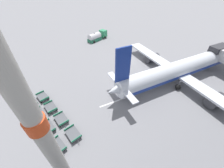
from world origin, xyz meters
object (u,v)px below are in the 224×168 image
baggage_dolly_row_near_col_b (38,114)px  baggage_dolly_row_near_col_c (48,127)px  baggage_dolly_row_near_col_d (57,146)px  baggage_dolly_row_mid_a_col_b (51,107)px  airplane (180,69)px  baggage_dolly_row_mid_a_col_a (43,97)px  baggage_dolly_row_mid_a_col_d (73,134)px  fuel_tanker_primary (97,37)px  baggage_dolly_row_near_col_a (31,103)px  baggage_dolly_row_mid_a_col_c (61,119)px

baggage_dolly_row_near_col_b → baggage_dolly_row_near_col_c: same height
baggage_dolly_row_near_col_d → baggage_dolly_row_mid_a_col_b: size_ratio=1.01×
airplane → baggage_dolly_row_mid_a_col_a: bearing=-108.5°
baggage_dolly_row_near_col_c → baggage_dolly_row_mid_a_col_d: 4.54m
airplane → baggage_dolly_row_near_col_d: size_ratio=11.06×
baggage_dolly_row_near_col_c → baggage_dolly_row_near_col_d: 3.98m
baggage_dolly_row_mid_a_col_b → baggage_dolly_row_near_col_c: bearing=-17.9°
fuel_tanker_primary → baggage_dolly_row_mid_a_col_b: (26.03, -22.49, -0.83)m
baggage_dolly_row_near_col_a → baggage_dolly_row_mid_a_col_b: same height
baggage_dolly_row_mid_a_col_c → baggage_dolly_row_mid_a_col_d: 3.84m
fuel_tanker_primary → baggage_dolly_row_mid_a_col_c: 36.70m
airplane → baggage_dolly_row_near_col_b: size_ratio=11.11×
baggage_dolly_row_near_col_d → baggage_dolly_row_mid_a_col_b: bearing=174.5°
baggage_dolly_row_near_col_a → baggage_dolly_row_near_col_c: size_ratio=1.00×
baggage_dolly_row_near_col_d → baggage_dolly_row_mid_a_col_b: (-8.14, 0.78, 0.00)m
fuel_tanker_primary → baggage_dolly_row_mid_a_col_b: fuel_tanker_primary is taller
baggage_dolly_row_near_col_c → baggage_dolly_row_mid_a_col_c: 2.39m
baggage_dolly_row_mid_a_col_c → baggage_dolly_row_mid_a_col_b: bearing=-165.1°
baggage_dolly_row_near_col_b → baggage_dolly_row_mid_a_col_d: same height
baggage_dolly_row_near_col_b → baggage_dolly_row_near_col_d: 7.90m
airplane → baggage_dolly_row_mid_a_col_a: (-9.75, -29.09, -2.35)m
baggage_dolly_row_near_col_a → baggage_dolly_row_mid_a_col_c: 7.94m
baggage_dolly_row_near_col_d → baggage_dolly_row_mid_a_col_c: 4.78m
fuel_tanker_primary → baggage_dolly_row_mid_a_col_a: bearing=-46.2°
baggage_dolly_row_near_col_b → baggage_dolly_row_mid_a_col_b: same height
airplane → baggage_dolly_row_mid_a_col_d: 26.64m
baggage_dolly_row_near_col_b → baggage_dolly_row_mid_a_col_c: (3.32, 3.24, 0.00)m
fuel_tanker_primary → airplane: bearing=10.3°
baggage_dolly_row_near_col_b → baggage_dolly_row_near_col_d: size_ratio=1.00×
baggage_dolly_row_near_col_a → baggage_dolly_row_near_col_b: same height
baggage_dolly_row_near_col_c → baggage_dolly_row_mid_a_col_b: same height
airplane → fuel_tanker_primary: bearing=-169.7°
baggage_dolly_row_mid_a_col_d → baggage_dolly_row_near_col_a: bearing=-155.7°
baggage_dolly_row_mid_a_col_a → baggage_dolly_row_mid_a_col_b: (3.74, 0.78, 0.00)m
baggage_dolly_row_near_col_a → baggage_dolly_row_mid_a_col_a: bearing=104.4°
fuel_tanker_primary → baggage_dolly_row_near_col_c: (30.23, -23.84, -0.83)m
airplane → baggage_dolly_row_near_col_c: airplane is taller
fuel_tanker_primary → baggage_dolly_row_near_col_b: fuel_tanker_primary is taller
fuel_tanker_primary → baggage_dolly_row_near_col_c: size_ratio=2.51×
baggage_dolly_row_near_col_a → baggage_dolly_row_near_col_c: 7.56m
fuel_tanker_primary → baggage_dolly_row_near_col_a: 34.23m
airplane → baggage_dolly_row_near_col_d: 29.26m
baggage_dolly_row_near_col_b → baggage_dolly_row_mid_a_col_d: size_ratio=1.00×
baggage_dolly_row_near_col_c → fuel_tanker_primary: bearing=141.7°
baggage_dolly_row_near_col_c → airplane: bearing=86.5°
baggage_dolly_row_mid_a_col_a → baggage_dolly_row_mid_a_col_c: bearing=13.4°
airplane → baggage_dolly_row_mid_a_col_d: airplane is taller
baggage_dolly_row_mid_a_col_a → airplane: bearing=71.5°
baggage_dolly_row_near_col_b → baggage_dolly_row_mid_a_col_d: 8.16m
baggage_dolly_row_near_col_c → baggage_dolly_row_mid_a_col_a: 7.96m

